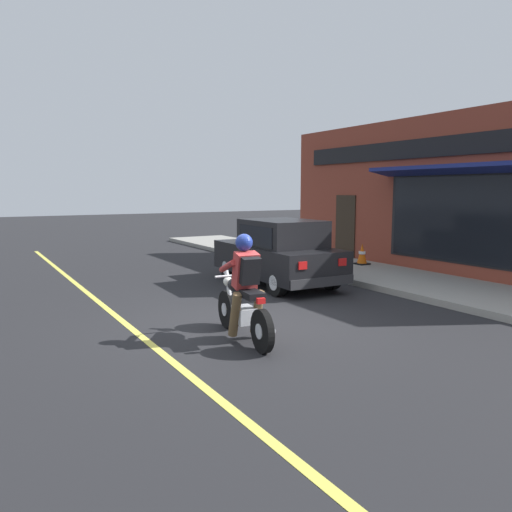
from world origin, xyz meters
name	(u,v)px	position (x,y,z in m)	size (l,w,h in m)	color
ground_plane	(250,325)	(0.00, 0.00, 0.00)	(80.00, 80.00, 0.00)	black
sidewalk_curb	(359,271)	(5.15, 3.00, 0.07)	(2.60, 22.00, 0.14)	gray
lane_stripe	(99,303)	(-1.80, 3.00, 0.00)	(0.12, 19.80, 0.01)	#D1C64C
storefront_building	(430,196)	(6.67, 2.01, 2.11)	(1.25, 11.08, 4.20)	brown
motorcycle_with_rider	(244,296)	(-0.49, -0.67, 0.68)	(0.62, 2.02, 1.62)	black
car_hatchback	(278,253)	(2.39, 2.81, 0.77)	(1.75, 3.83, 1.57)	black
traffic_cone	(362,254)	(5.75, 3.56, 0.43)	(0.36, 0.36, 0.60)	black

